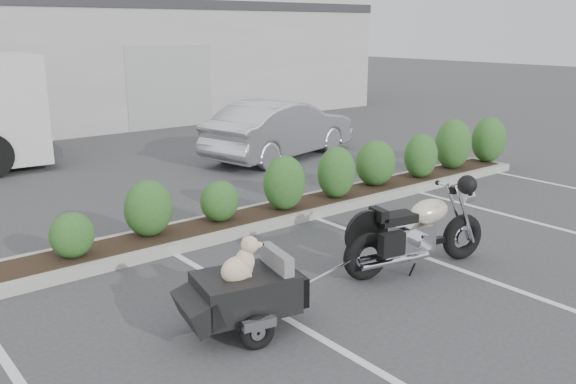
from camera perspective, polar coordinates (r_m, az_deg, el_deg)
ground at (r=8.42m, az=4.34°, el=-6.85°), size 90.00×90.00×0.00m
planter_kerb at (r=10.58m, az=0.19°, el=-1.72°), size 12.00×1.00×0.15m
motorcycle at (r=8.27m, az=12.02°, el=-3.72°), size 2.25×0.96×1.30m
pet_trailer at (r=6.53m, az=-4.14°, el=-9.24°), size 1.83×1.05×1.08m
sedan at (r=15.12m, az=-0.68°, el=5.92°), size 4.59×2.52×1.43m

